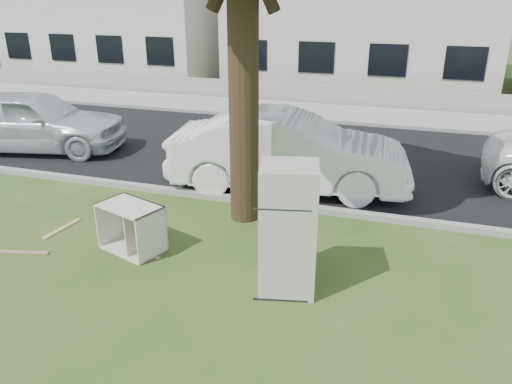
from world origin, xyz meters
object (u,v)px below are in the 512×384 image
(cabinet, at_px, (131,228))
(car_center, at_px, (289,152))
(car_left, at_px, (34,121))
(fridge, at_px, (288,229))

(cabinet, xyz_separation_m, car_center, (1.82, 3.51, 0.44))
(cabinet, relative_size, car_left, 0.22)
(fridge, distance_m, car_left, 9.38)
(fridge, height_order, car_center, fridge)
(car_left, bearing_deg, fridge, -131.37)
(car_center, xyz_separation_m, car_left, (-7.24, 0.69, -0.02))
(car_left, bearing_deg, cabinet, -140.10)
(fridge, bearing_deg, cabinet, 160.48)
(car_center, relative_size, car_left, 1.06)
(car_center, bearing_deg, fridge, -173.78)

